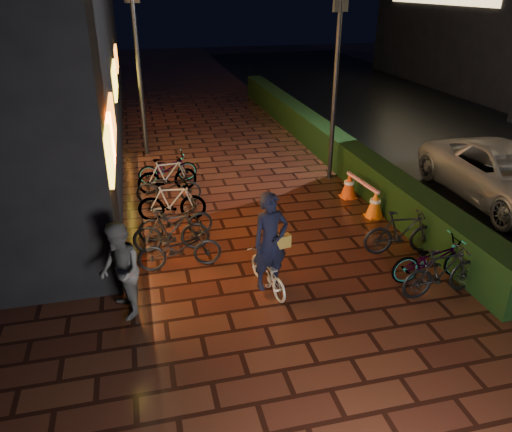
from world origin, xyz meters
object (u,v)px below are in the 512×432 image
object	(u,v)px
cyclist	(269,256)
traffic_barrier	(361,194)
bystander_person	(120,271)
cart_assembly	(368,172)
van	(507,175)

from	to	relation	value
cyclist	traffic_barrier	xyz separation A→B (m)	(3.41, 3.27, -0.40)
bystander_person	cart_assembly	size ratio (longest dim) A/B	1.92
bystander_person	van	world-z (taller)	bystander_person
traffic_barrier	bystander_person	bearing A→B (deg)	-150.90
van	cyclist	bearing A→B (deg)	-158.41
van	traffic_barrier	world-z (taller)	van
bystander_person	van	size ratio (longest dim) A/B	0.33
traffic_barrier	van	bearing A→B (deg)	-8.98
bystander_person	traffic_barrier	size ratio (longest dim) A/B	1.00
van	cart_assembly	distance (m)	3.60
cyclist	traffic_barrier	bearing A→B (deg)	43.83
van	bystander_person	bearing A→B (deg)	-162.91
van	cart_assembly	world-z (taller)	van
bystander_person	cyclist	xyz separation A→B (m)	(2.69, 0.12, -0.14)
cart_assembly	traffic_barrier	bearing A→B (deg)	-122.06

